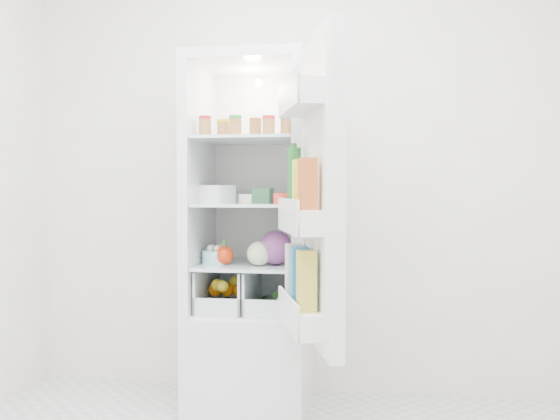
% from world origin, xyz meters
% --- Properties ---
extents(room_walls, '(3.02, 3.02, 2.61)m').
position_xyz_m(room_walls, '(0.00, 0.00, 1.59)').
color(room_walls, silver).
rests_on(room_walls, ground).
extents(refrigerator, '(0.60, 0.60, 1.80)m').
position_xyz_m(refrigerator, '(-0.20, 1.25, 0.67)').
color(refrigerator, white).
rests_on(refrigerator, ground).
extents(shelf_low, '(0.49, 0.53, 0.01)m').
position_xyz_m(shelf_low, '(-0.20, 1.19, 0.74)').
color(shelf_low, silver).
rests_on(shelf_low, refrigerator).
extents(shelf_mid, '(0.49, 0.53, 0.02)m').
position_xyz_m(shelf_mid, '(-0.20, 1.19, 1.05)').
color(shelf_mid, silver).
rests_on(shelf_mid, refrigerator).
extents(shelf_top, '(0.49, 0.53, 0.02)m').
position_xyz_m(shelf_top, '(-0.20, 1.19, 1.38)').
color(shelf_top, silver).
rests_on(shelf_top, refrigerator).
extents(crisper_left, '(0.23, 0.46, 0.22)m').
position_xyz_m(crisper_left, '(-0.32, 1.19, 0.61)').
color(crisper_left, silver).
rests_on(crisper_left, refrigerator).
extents(crisper_right, '(0.23, 0.46, 0.22)m').
position_xyz_m(crisper_right, '(-0.08, 1.19, 0.61)').
color(crisper_right, silver).
rests_on(crisper_right, refrigerator).
extents(condiment_jars, '(0.46, 0.32, 0.08)m').
position_xyz_m(condiment_jars, '(-0.22, 1.10, 1.43)').
color(condiment_jars, '#B21919').
rests_on(condiment_jars, shelf_top).
extents(squeeze_bottle, '(0.05, 0.05, 0.18)m').
position_xyz_m(squeeze_bottle, '(0.01, 1.25, 1.48)').
color(squeeze_bottle, white).
rests_on(squeeze_bottle, shelf_top).
extents(tub_white, '(0.19, 0.19, 0.09)m').
position_xyz_m(tub_white, '(-0.37, 1.15, 1.10)').
color(tub_white, white).
rests_on(tub_white, shelf_mid).
extents(tin_red, '(0.09, 0.09, 0.05)m').
position_xyz_m(tin_red, '(-0.01, 0.98, 1.08)').
color(tin_red, red).
rests_on(tin_red, shelf_mid).
extents(foil_tray, '(0.19, 0.14, 0.04)m').
position_xyz_m(foil_tray, '(-0.22, 1.32, 1.08)').
color(foil_tray, white).
rests_on(foil_tray, shelf_mid).
extents(tub_green, '(0.10, 0.13, 0.08)m').
position_xyz_m(tub_green, '(-0.15, 1.28, 1.10)').
color(tub_green, '#3D8750').
rests_on(tub_green, shelf_mid).
extents(red_cabbage, '(0.17, 0.17, 0.17)m').
position_xyz_m(red_cabbage, '(-0.06, 1.13, 0.83)').
color(red_cabbage, '#5D1F58').
rests_on(red_cabbage, shelf_low).
extents(bell_pepper, '(0.09, 0.09, 0.09)m').
position_xyz_m(bell_pepper, '(-0.32, 1.10, 0.79)').
color(bell_pepper, red).
rests_on(bell_pepper, shelf_low).
extents(mushroom_bowl, '(0.16, 0.16, 0.07)m').
position_xyz_m(mushroom_bowl, '(-0.36, 1.13, 0.78)').
color(mushroom_bowl, '#9AD7E6').
rests_on(mushroom_bowl, shelf_low).
extents(salad_bag, '(0.12, 0.12, 0.12)m').
position_xyz_m(salad_bag, '(-0.14, 1.09, 0.81)').
color(salad_bag, beige).
rests_on(salad_bag, shelf_low).
extents(citrus_pile, '(0.20, 0.24, 0.16)m').
position_xyz_m(citrus_pile, '(-0.32, 1.13, 0.59)').
color(citrus_pile, orange).
rests_on(citrus_pile, refrigerator).
extents(veg_pile, '(0.16, 0.30, 0.10)m').
position_xyz_m(veg_pile, '(-0.07, 1.18, 0.56)').
color(veg_pile, '#1D4F1A').
rests_on(veg_pile, refrigerator).
extents(fridge_door, '(0.32, 0.59, 1.30)m').
position_xyz_m(fridge_door, '(0.19, 0.62, 1.09)').
color(fridge_door, white).
rests_on(fridge_door, refrigerator).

